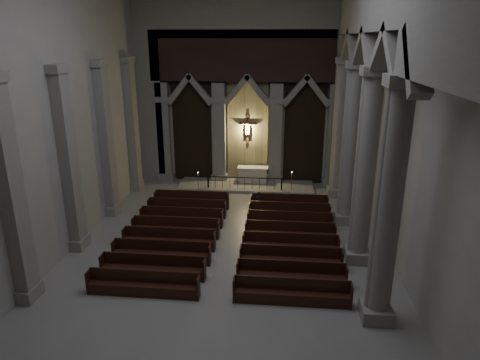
{
  "coord_description": "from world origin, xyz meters",
  "views": [
    {
      "loc": [
        2.16,
        -15.09,
        8.95
      ],
      "look_at": [
        0.38,
        3.0,
        2.95
      ],
      "focal_mm": 32.0,
      "sensor_mm": 36.0,
      "label": 1
    }
  ],
  "objects_px": {
    "altar_rail": "(245,182)",
    "candle_stand_right": "(291,187)",
    "candle_stand_left": "(198,186)",
    "worshipper": "(259,202)",
    "altar": "(253,174)",
    "pews": "(231,238)"
  },
  "relations": [
    {
      "from": "altar_rail",
      "to": "candle_stand_right",
      "type": "xyz_separation_m",
      "value": [
        2.86,
        -0.09,
        -0.23
      ]
    },
    {
      "from": "candle_stand_left",
      "to": "worshipper",
      "type": "height_order",
      "value": "candle_stand_left"
    },
    {
      "from": "candle_stand_left",
      "to": "candle_stand_right",
      "type": "xyz_separation_m",
      "value": [
        5.7,
        0.24,
        0.03
      ]
    },
    {
      "from": "candle_stand_left",
      "to": "altar",
      "type": "bearing_deg",
      "value": 27.88
    },
    {
      "from": "candle_stand_left",
      "to": "pews",
      "type": "bearing_deg",
      "value": -67.84
    },
    {
      "from": "pews",
      "to": "worshipper",
      "type": "bearing_deg",
      "value": 75.62
    },
    {
      "from": "altar_rail",
      "to": "candle_stand_left",
      "type": "distance_m",
      "value": 2.88
    },
    {
      "from": "altar_rail",
      "to": "worshipper",
      "type": "distance_m",
      "value": 3.36
    },
    {
      "from": "candle_stand_right",
      "to": "worshipper",
      "type": "height_order",
      "value": "candle_stand_right"
    },
    {
      "from": "altar",
      "to": "pews",
      "type": "height_order",
      "value": "altar"
    },
    {
      "from": "pews",
      "to": "candle_stand_right",
      "type": "bearing_deg",
      "value": 68.42
    },
    {
      "from": "altar_rail",
      "to": "worshipper",
      "type": "xyz_separation_m",
      "value": [
        1.06,
        -3.19,
        -0.05
      ]
    },
    {
      "from": "altar",
      "to": "candle_stand_right",
      "type": "xyz_separation_m",
      "value": [
        2.45,
        -1.48,
        -0.28
      ]
    },
    {
      "from": "altar_rail",
      "to": "pews",
      "type": "distance_m",
      "value": 7.32
    },
    {
      "from": "candle_stand_left",
      "to": "altar_rail",
      "type": "bearing_deg",
      "value": 6.59
    },
    {
      "from": "altar",
      "to": "altar_rail",
      "type": "relative_size",
      "value": 0.42
    },
    {
      "from": "candle_stand_right",
      "to": "worshipper",
      "type": "distance_m",
      "value": 3.59
    },
    {
      "from": "altar_rail",
      "to": "candle_stand_left",
      "type": "xyz_separation_m",
      "value": [
        -2.84,
        -0.33,
        -0.27
      ]
    },
    {
      "from": "worshipper",
      "to": "altar",
      "type": "bearing_deg",
      "value": 101.01
    },
    {
      "from": "worshipper",
      "to": "candle_stand_right",
      "type": "bearing_deg",
      "value": 62.76
    },
    {
      "from": "pews",
      "to": "worshipper",
      "type": "xyz_separation_m",
      "value": [
        1.06,
        4.13,
        0.25
      ]
    },
    {
      "from": "altar_rail",
      "to": "altar",
      "type": "bearing_deg",
      "value": 73.7
    }
  ]
}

